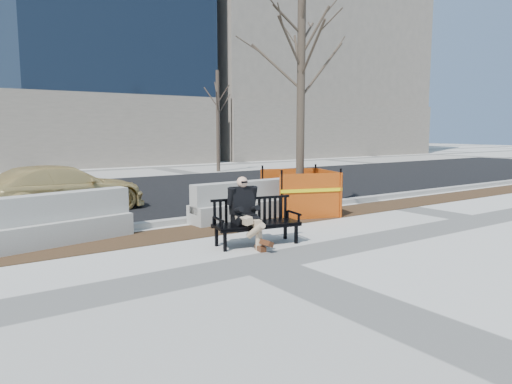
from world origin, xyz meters
TOP-DOWN VIEW (x-y plane):
  - ground at (0.00, 0.00)m, footprint 120.00×120.00m
  - mulch_strip at (0.00, 2.60)m, footprint 40.00×1.20m
  - asphalt_street at (0.00, 8.80)m, footprint 60.00×10.40m
  - curb at (0.00, 3.55)m, footprint 60.00×0.25m
  - building_right at (22.00, 26.00)m, footprint 20.00×12.00m
  - bench at (0.65, 0.97)m, footprint 1.66×0.83m
  - seated_man at (0.44, 1.05)m, footprint 0.68×0.97m
  - tree_fence at (3.31, 2.95)m, footprint 2.93×2.93m
  - sedan at (-1.41, 6.38)m, footprint 4.34×2.33m
  - jersey_barrier_left at (-2.52, 3.04)m, footprint 3.32×1.24m
  - jersey_barrier_right at (2.05, 3.16)m, footprint 3.13×0.74m
  - far_tree_right at (7.84, 14.61)m, footprint 2.38×2.38m

SIDE VIEW (x-z plane):
  - ground at x=0.00m, z-range 0.00..0.00m
  - bench at x=0.65m, z-range -0.42..0.42m
  - seated_man at x=0.44m, z-range -0.62..0.62m
  - tree_fence at x=3.31m, z-range -2.90..2.90m
  - sedan at x=-1.41m, z-range -0.60..0.60m
  - jersey_barrier_left at x=-2.52m, z-range -0.47..0.47m
  - jersey_barrier_right at x=2.05m, z-range -0.45..0.45m
  - far_tree_right at x=7.84m, z-range -2.65..2.65m
  - asphalt_street at x=0.00m, z-range 0.00..0.01m
  - mulch_strip at x=0.00m, z-range -0.01..0.01m
  - curb at x=0.00m, z-range 0.00..0.12m
  - building_right at x=22.00m, z-range 0.00..25.00m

